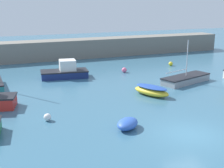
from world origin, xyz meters
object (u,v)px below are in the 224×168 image
Objects in this scene: mooring_buoy_yellow at (171,64)px; mooring_buoy_pink at (124,70)px; rowboat_with_red_cover at (151,90)px; fishing_dinghy_green at (128,124)px; cabin_cruiser_white at (65,72)px; sailboat_twin_hulled at (186,79)px; mooring_buoy_white at (47,117)px.

mooring_buoy_yellow is 6.93m from mooring_buoy_pink.
fishing_dinghy_green is at bearing -65.32° from rowboat_with_red_cover.
mooring_buoy_yellow is at bearing 10.09° from mooring_buoy_pink.
fishing_dinghy_green is at bearing 99.13° from cabin_cruiser_white.
fishing_dinghy_green is (-10.05, -8.15, -0.04)m from sailboat_twin_hulled.
sailboat_twin_hulled reaches higher than fishing_dinghy_green.
mooring_buoy_yellow is (17.53, 12.50, 0.00)m from mooring_buoy_white.
rowboat_with_red_cover is 0.62× the size of sailboat_twin_hulled.
fishing_dinghy_green reaches higher than mooring_buoy_yellow.
cabin_cruiser_white is (-5.20, 8.95, 0.22)m from rowboat_with_red_cover.
sailboat_twin_hulled reaches higher than mooring_buoy_pink.
cabin_cruiser_white is at bearing -175.49° from mooring_buoy_yellow.
mooring_buoy_white is (-4.06, -11.44, -0.39)m from cabin_cruiser_white.
rowboat_with_red_cover is 8.92m from mooring_buoy_pink.
mooring_buoy_yellow is (8.28, 10.01, -0.17)m from rowboat_with_red_cover.
sailboat_twin_hulled is 1.15× the size of cabin_cruiser_white.
fishing_dinghy_green is 4.21× the size of mooring_buoy_yellow.
fishing_dinghy_green is at bearing -129.92° from mooring_buoy_yellow.
mooring_buoy_white is at bearing -99.73° from rowboat_with_red_cover.
sailboat_twin_hulled is 10.36× the size of mooring_buoy_pink.
sailboat_twin_hulled is at bearing 155.81° from cabin_cruiser_white.
mooring_buoy_yellow is (13.47, 1.06, -0.39)m from cabin_cruiser_white.
fishing_dinghy_green is at bearing -113.57° from mooring_buoy_pink.
cabin_cruiser_white is 14.65m from fishing_dinghy_green.
rowboat_with_red_cover is 10.35m from cabin_cruiser_white.
cabin_cruiser_white reaches higher than mooring_buoy_pink.
fishing_dinghy_green is (0.33, -14.64, -0.32)m from cabin_cruiser_white.
cabin_cruiser_white reaches higher than mooring_buoy_yellow.
rowboat_with_red_cover is 9.58m from mooring_buoy_white.
sailboat_twin_hulled reaches higher than mooring_buoy_yellow.
mooring_buoy_white is 15.56m from mooring_buoy_pink.
mooring_buoy_yellow is (13.14, 15.71, -0.07)m from fishing_dinghy_green.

